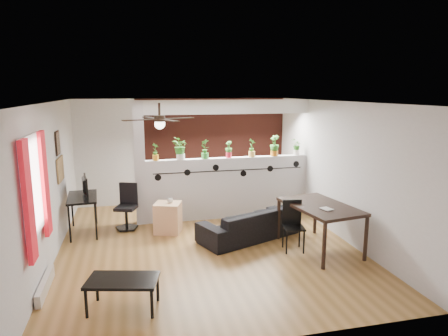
{
  "coord_description": "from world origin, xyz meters",
  "views": [
    {
      "loc": [
        -1.26,
        -6.85,
        2.8
      ],
      "look_at": [
        0.48,
        0.6,
        1.3
      ],
      "focal_mm": 32.0,
      "sensor_mm": 36.0,
      "label": 1
    }
  ],
  "objects_px": {
    "cube_shelf": "(168,218)",
    "computer_desk": "(82,200)",
    "potted_plant_4": "(252,147)",
    "coffee_table": "(123,282)",
    "ceiling_fan": "(160,121)",
    "potted_plant_5": "(274,145)",
    "folding_chair": "(293,221)",
    "dining_table": "(320,210)",
    "potted_plant_1": "(180,148)",
    "office_chair": "(127,210)",
    "sofa": "(249,224)",
    "potted_plant_2": "(205,148)",
    "potted_plant_3": "(229,149)",
    "potted_plant_6": "(296,147)",
    "cup": "(170,201)",
    "potted_plant_0": "(155,151)"
  },
  "relations": [
    {
      "from": "office_chair",
      "to": "dining_table",
      "type": "bearing_deg",
      "value": -29.47
    },
    {
      "from": "computer_desk",
      "to": "ceiling_fan",
      "type": "bearing_deg",
      "value": -45.2
    },
    {
      "from": "ceiling_fan",
      "to": "coffee_table",
      "type": "distance_m",
      "value": 2.62
    },
    {
      "from": "ceiling_fan",
      "to": "sofa",
      "type": "bearing_deg",
      "value": 15.16
    },
    {
      "from": "cup",
      "to": "computer_desk",
      "type": "bearing_deg",
      "value": 168.28
    },
    {
      "from": "computer_desk",
      "to": "dining_table",
      "type": "bearing_deg",
      "value": -23.67
    },
    {
      "from": "computer_desk",
      "to": "potted_plant_3",
      "type": "bearing_deg",
      "value": 6.36
    },
    {
      "from": "sofa",
      "to": "dining_table",
      "type": "relative_size",
      "value": 1.15
    },
    {
      "from": "potted_plant_2",
      "to": "cube_shelf",
      "type": "distance_m",
      "value": 1.7
    },
    {
      "from": "potted_plant_4",
      "to": "sofa",
      "type": "height_order",
      "value": "potted_plant_4"
    },
    {
      "from": "ceiling_fan",
      "to": "computer_desk",
      "type": "xyz_separation_m",
      "value": [
        -1.45,
        1.46,
        -1.63
      ]
    },
    {
      "from": "potted_plant_3",
      "to": "office_chair",
      "type": "height_order",
      "value": "potted_plant_3"
    },
    {
      "from": "potted_plant_5",
      "to": "office_chair",
      "type": "distance_m",
      "value": 3.48
    },
    {
      "from": "dining_table",
      "to": "coffee_table",
      "type": "relative_size",
      "value": 1.64
    },
    {
      "from": "dining_table",
      "to": "coffee_table",
      "type": "distance_m",
      "value": 3.62
    },
    {
      "from": "potted_plant_2",
      "to": "computer_desk",
      "type": "height_order",
      "value": "potted_plant_2"
    },
    {
      "from": "cube_shelf",
      "to": "potted_plant_6",
      "type": "bearing_deg",
      "value": 31.71
    },
    {
      "from": "computer_desk",
      "to": "cup",
      "type": "bearing_deg",
      "value": -11.72
    },
    {
      "from": "potted_plant_0",
      "to": "cube_shelf",
      "type": "xyz_separation_m",
      "value": [
        0.16,
        -0.69,
        -1.25
      ]
    },
    {
      "from": "office_chair",
      "to": "coffee_table",
      "type": "relative_size",
      "value": 0.93
    },
    {
      "from": "dining_table",
      "to": "potted_plant_2",
      "type": "bearing_deg",
      "value": 127.27
    },
    {
      "from": "folding_chair",
      "to": "cube_shelf",
      "type": "bearing_deg",
      "value": 146.85
    },
    {
      "from": "potted_plant_5",
      "to": "coffee_table",
      "type": "distance_m",
      "value": 4.92
    },
    {
      "from": "potted_plant_5",
      "to": "sofa",
      "type": "bearing_deg",
      "value": -126.13
    },
    {
      "from": "ceiling_fan",
      "to": "sofa",
      "type": "distance_m",
      "value": 2.67
    },
    {
      "from": "sofa",
      "to": "potted_plant_2",
      "type": "bearing_deg",
      "value": -87.81
    },
    {
      "from": "cube_shelf",
      "to": "ceiling_fan",
      "type": "bearing_deg",
      "value": -80.61
    },
    {
      "from": "cup",
      "to": "computer_desk",
      "type": "xyz_separation_m",
      "value": [
        -1.68,
        0.35,
        0.03
      ]
    },
    {
      "from": "potted_plant_0",
      "to": "folding_chair",
      "type": "height_order",
      "value": "potted_plant_0"
    },
    {
      "from": "potted_plant_5",
      "to": "folding_chair",
      "type": "height_order",
      "value": "potted_plant_5"
    },
    {
      "from": "potted_plant_0",
      "to": "folding_chair",
      "type": "xyz_separation_m",
      "value": [
        2.25,
        -2.05,
        -1.02
      ]
    },
    {
      "from": "potted_plant_4",
      "to": "coffee_table",
      "type": "height_order",
      "value": "potted_plant_4"
    },
    {
      "from": "computer_desk",
      "to": "coffee_table",
      "type": "xyz_separation_m",
      "value": [
        0.8,
        -3.09,
        -0.31
      ]
    },
    {
      "from": "potted_plant_1",
      "to": "potted_plant_5",
      "type": "height_order",
      "value": "potted_plant_1"
    },
    {
      "from": "potted_plant_3",
      "to": "sofa",
      "type": "relative_size",
      "value": 0.19
    },
    {
      "from": "potted_plant_6",
      "to": "coffee_table",
      "type": "relative_size",
      "value": 0.36
    },
    {
      "from": "ceiling_fan",
      "to": "potted_plant_6",
      "type": "bearing_deg",
      "value": 29.51
    },
    {
      "from": "ceiling_fan",
      "to": "potted_plant_1",
      "type": "distance_m",
      "value": 2.01
    },
    {
      "from": "office_chair",
      "to": "dining_table",
      "type": "distance_m",
      "value": 3.84
    },
    {
      "from": "potted_plant_2",
      "to": "office_chair",
      "type": "xyz_separation_m",
      "value": [
        -1.68,
        -0.29,
        -1.17
      ]
    },
    {
      "from": "potted_plant_1",
      "to": "cup",
      "type": "xyz_separation_m",
      "value": [
        -0.31,
        -0.69,
        -0.95
      ]
    },
    {
      "from": "coffee_table",
      "to": "ceiling_fan",
      "type": "bearing_deg",
      "value": 68.27
    },
    {
      "from": "potted_plant_1",
      "to": "coffee_table",
      "type": "xyz_separation_m",
      "value": [
        -1.2,
        -3.43,
        -1.23
      ]
    },
    {
      "from": "potted_plant_1",
      "to": "potted_plant_6",
      "type": "relative_size",
      "value": 1.35
    },
    {
      "from": "potted_plant_1",
      "to": "ceiling_fan",
      "type": "bearing_deg",
      "value": -106.89
    },
    {
      "from": "cube_shelf",
      "to": "computer_desk",
      "type": "distance_m",
      "value": 1.71
    },
    {
      "from": "ceiling_fan",
      "to": "coffee_table",
      "type": "height_order",
      "value": "ceiling_fan"
    },
    {
      "from": "potted_plant_5",
      "to": "cup",
      "type": "xyz_separation_m",
      "value": [
        -2.42,
        -0.69,
        -0.94
      ]
    },
    {
      "from": "potted_plant_3",
      "to": "coffee_table",
      "type": "relative_size",
      "value": 0.37
    },
    {
      "from": "dining_table",
      "to": "folding_chair",
      "type": "xyz_separation_m",
      "value": [
        -0.46,
        0.12,
        -0.21
      ]
    }
  ]
}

